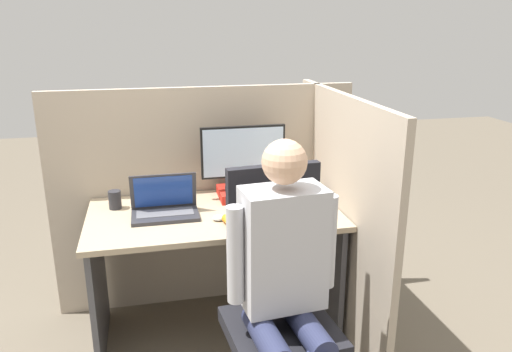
{
  "coord_description": "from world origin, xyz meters",
  "views": [
    {
      "loc": [
        -0.33,
        -2.18,
        1.77
      ],
      "look_at": [
        0.2,
        0.18,
        1.0
      ],
      "focal_mm": 35.0,
      "sensor_mm": 36.0,
      "label": 1
    }
  ],
  "objects": [
    {
      "name": "stapler",
      "position": [
        0.63,
        0.45,
        0.78
      ],
      "size": [
        0.05,
        0.14,
        0.05
      ],
      "color": "#2D2D33",
      "rests_on": "desk"
    },
    {
      "name": "paper_box",
      "position": [
        0.21,
        0.57,
        0.78
      ],
      "size": [
        0.3,
        0.24,
        0.05
      ],
      "color": "red",
      "rests_on": "desk"
    },
    {
      "name": "laptop",
      "position": [
        -0.27,
        0.37,
        0.8
      ],
      "size": [
        0.36,
        0.21,
        0.22
      ],
      "color": "#2D2D33",
      "rests_on": "desk"
    },
    {
      "name": "cubicle_panel_back",
      "position": [
        0.0,
        0.76,
        0.7
      ],
      "size": [
        1.87,
        0.04,
        1.39
      ],
      "color": "tan",
      "rests_on": "ground"
    },
    {
      "name": "cubicle_panel_right",
      "position": [
        0.71,
        0.29,
        0.7
      ],
      "size": [
        0.04,
        1.38,
        1.39
      ],
      "color": "tan",
      "rests_on": "ground"
    },
    {
      "name": "desk",
      "position": [
        0.0,
        0.37,
        0.56
      ],
      "size": [
        1.37,
        0.74,
        0.75
      ],
      "color": "tan",
      "rests_on": "ground"
    },
    {
      "name": "person",
      "position": [
        0.18,
        -0.44,
        0.77
      ],
      "size": [
        0.48,
        0.48,
        1.33
      ],
      "color": "#282D4C",
      "rests_on": "ground"
    },
    {
      "name": "monitor",
      "position": [
        0.21,
        0.57,
        1.0
      ],
      "size": [
        0.5,
        0.22,
        0.38
      ],
      "color": "black",
      "rests_on": "paper_box"
    },
    {
      "name": "mouse",
      "position": [
        0.01,
        0.24,
        0.77
      ],
      "size": [
        0.07,
        0.05,
        0.03
      ],
      "color": "silver",
      "rests_on": "desk"
    },
    {
      "name": "carrot_toy",
      "position": [
        0.04,
        0.15,
        0.78
      ],
      "size": [
        0.04,
        0.14,
        0.04
      ],
      "color": "orange",
      "rests_on": "desk"
    },
    {
      "name": "office_chair",
      "position": [
        0.2,
        -0.26,
        0.58
      ],
      "size": [
        0.53,
        0.57,
        1.15
      ],
      "color": "black",
      "rests_on": "ground"
    },
    {
      "name": "pen_cup",
      "position": [
        -0.53,
        0.54,
        0.81
      ],
      "size": [
        0.07,
        0.07,
        0.1
      ],
      "color": "#28282D",
      "rests_on": "desk"
    }
  ]
}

